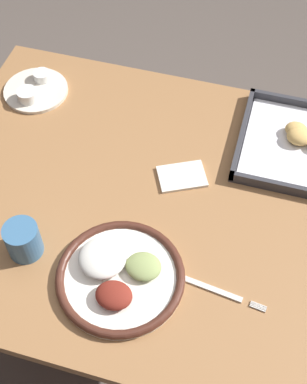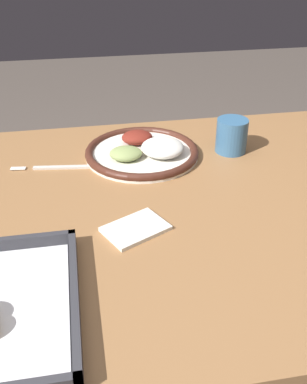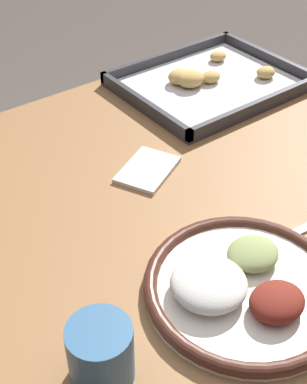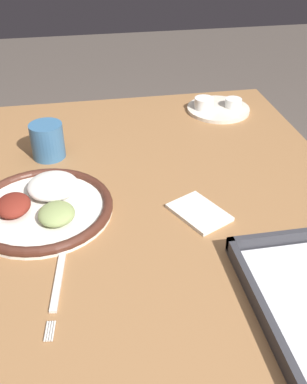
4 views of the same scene
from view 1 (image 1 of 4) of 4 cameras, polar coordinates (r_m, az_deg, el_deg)
name	(u,v)px [view 1 (image 1 of 4)]	position (r m, az deg, el deg)	size (l,w,h in m)	color
ground_plane	(155,319)	(1.93, 0.14, -13.39)	(8.00, 8.00, 0.00)	#564C44
dining_table	(155,224)	(1.37, 0.19, -3.42)	(1.13, 0.87, 0.73)	olive
dinner_plate	(119,275)	(1.17, -3.72, -8.81)	(0.28, 0.28, 0.05)	white
fork	(212,289)	(1.17, 6.24, -10.23)	(0.22, 0.04, 0.00)	silver
saucer_plate	(35,89)	(1.55, -12.54, 10.64)	(0.18, 0.18, 0.04)	beige
drinking_cup	(23,240)	(1.21, -13.73, -5.01)	(0.08, 0.08, 0.08)	#38668E
napkin	(182,176)	(1.32, 3.05, 1.67)	(0.14, 0.12, 0.01)	silver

